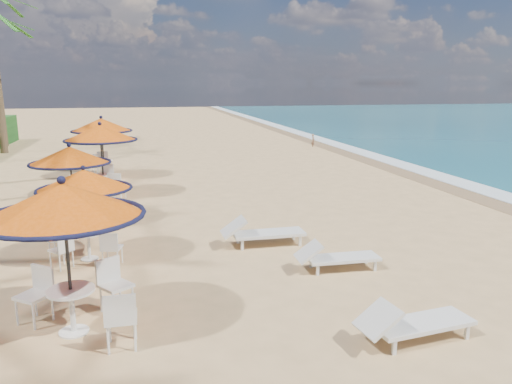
# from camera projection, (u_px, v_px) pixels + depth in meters

# --- Properties ---
(ground) EXTENTS (160.00, 160.00, 0.00)m
(ground) POSITION_uv_depth(u_px,v_px,m) (336.00, 306.00, 9.14)
(ground) COLOR tan
(ground) RESTS_ON ground
(foam_strip) EXTENTS (1.20, 140.00, 0.04)m
(foam_strip) POSITION_uv_depth(u_px,v_px,m) (456.00, 182.00, 20.69)
(foam_strip) COLOR white
(foam_strip) RESTS_ON ground
(wetsand_band) EXTENTS (1.40, 140.00, 0.02)m
(wetsand_band) POSITION_uv_depth(u_px,v_px,m) (436.00, 183.00, 20.50)
(wetsand_band) COLOR olive
(wetsand_band) RESTS_ON ground
(station_0) EXTENTS (2.50, 2.50, 2.61)m
(station_0) POSITION_uv_depth(u_px,v_px,m) (68.00, 220.00, 7.80)
(station_0) COLOR black
(station_0) RESTS_ON ground
(station_1) EXTENTS (2.12, 2.12, 2.21)m
(station_1) POSITION_uv_depth(u_px,v_px,m) (83.00, 192.00, 11.18)
(station_1) COLOR black
(station_1) RESTS_ON ground
(station_2) EXTENTS (2.26, 2.26, 2.36)m
(station_2) POSITION_uv_depth(u_px,v_px,m) (70.00, 163.00, 14.04)
(station_2) COLOR black
(station_2) RESTS_ON ground
(station_3) EXTENTS (2.56, 2.62, 2.67)m
(station_3) POSITION_uv_depth(u_px,v_px,m) (100.00, 142.00, 17.69)
(station_3) COLOR black
(station_3) RESTS_ON ground
(station_4) EXTENTS (2.55, 2.63, 2.66)m
(station_4) POSITION_uv_depth(u_px,v_px,m) (101.00, 130.00, 21.25)
(station_4) COLOR black
(station_4) RESTS_ON ground
(lounger_near) EXTENTS (2.00, 0.84, 0.70)m
(lounger_near) POSITION_uv_depth(u_px,v_px,m) (412.00, 322.00, 7.82)
(lounger_near) COLOR silver
(lounger_near) RESTS_ON ground
(lounger_mid) EXTENTS (1.86, 0.62, 0.66)m
(lounger_mid) POSITION_uv_depth(u_px,v_px,m) (335.00, 256.00, 10.84)
(lounger_mid) COLOR silver
(lounger_mid) RESTS_ON ground
(lounger_far) EXTENTS (2.11, 0.68, 0.75)m
(lounger_far) POSITION_uv_depth(u_px,v_px,m) (260.00, 232.00, 12.49)
(lounger_far) COLOR silver
(lounger_far) RESTS_ON ground
(person) EXTENTS (0.25, 0.35, 0.89)m
(person) POSITION_uv_depth(u_px,v_px,m) (313.00, 140.00, 31.94)
(person) COLOR #855F44
(person) RESTS_ON ground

